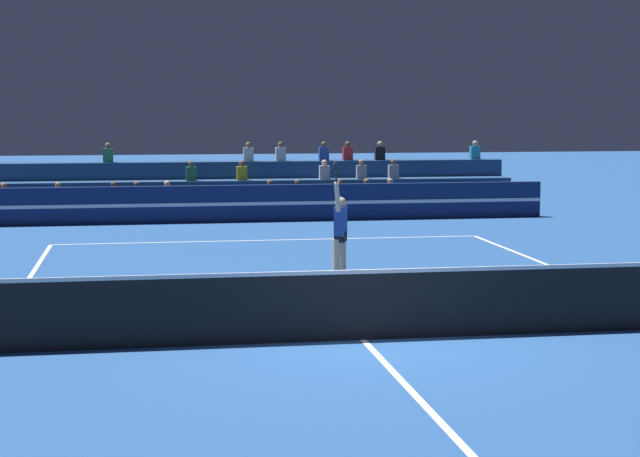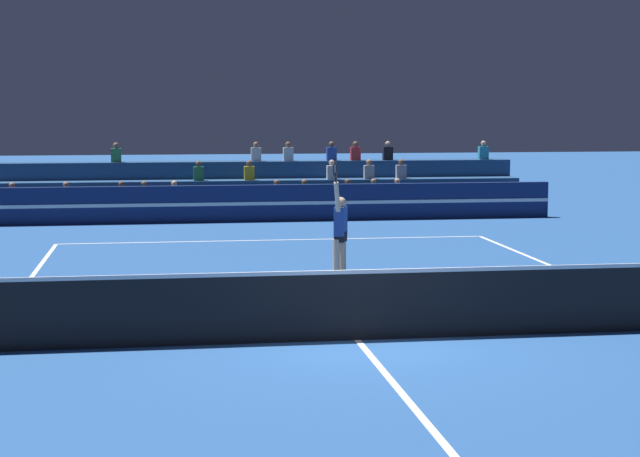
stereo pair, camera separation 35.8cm
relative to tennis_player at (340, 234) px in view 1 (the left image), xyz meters
name	(u,v)px [view 1 (the left image)]	position (x,y,z in m)	size (l,w,h in m)	color
ground_plane	(363,340)	(-0.56, -4.92, -0.99)	(120.00, 120.00, 0.00)	#285699
court_lines	(363,340)	(-0.56, -4.92, -0.98)	(11.10, 23.90, 0.01)	white
tennis_net	(363,304)	(-0.56, -4.92, -0.44)	(12.00, 0.10, 1.10)	slate
sponsor_banner_wall	(252,203)	(-0.56, 11.45, -0.44)	(18.00, 0.26, 1.10)	navy
bleacher_stand	(244,193)	(-0.56, 13.98, -0.34)	(17.40, 2.85, 2.28)	navy
tennis_player	(340,234)	(0.00, 0.00, 0.00)	(0.51, 0.95, 2.48)	beige
tennis_ball	(456,312)	(1.38, -3.25, -0.95)	(0.07, 0.07, 0.07)	#C6DB33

